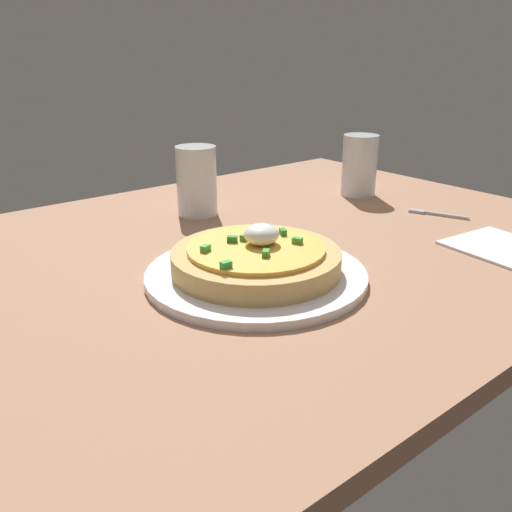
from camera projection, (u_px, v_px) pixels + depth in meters
The scene contains 7 objects.
dining_table at pixel (222, 262), 79.61cm from camera, with size 125.17×82.82×2.66cm, color #A27457.
plate at pixel (256, 274), 70.62cm from camera, with size 28.67×28.67×1.15cm, color white.
pizza at pixel (256, 258), 69.82cm from camera, with size 21.79×21.79×6.02cm.
cup_near at pixel (359, 169), 108.17cm from camera, with size 6.87×6.87×12.02cm.
cup_far at pixel (197, 185), 95.77cm from camera, with size 7.06×7.06×12.12cm.
fork at pixel (433, 213), 97.28cm from camera, with size 4.65×10.10×0.50cm.
napkin at pixel (500, 247), 81.41cm from camera, with size 13.25×13.25×0.40cm, color white.
Camera 1 is at (-42.66, -60.50, 31.08)cm, focal length 38.24 mm.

